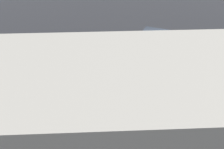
% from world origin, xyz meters
% --- Properties ---
extents(ground_plane, '(60.00, 60.00, 0.00)m').
position_xyz_m(ground_plane, '(0.00, 0.00, 0.00)').
color(ground_plane, black).
extents(kerb_strip, '(24.00, 3.20, 0.04)m').
position_xyz_m(kerb_strip, '(0.00, 4.20, 0.02)').
color(kerb_strip, gray).
rests_on(kerb_strip, ground).
extents(moving_hatchback, '(4.25, 3.18, 2.06)m').
position_xyz_m(moving_hatchback, '(-0.32, -0.58, 1.03)').
color(moving_hatchback, yellow).
rests_on(moving_hatchback, ground).
extents(fire_hydrant, '(0.42, 0.31, 0.80)m').
position_xyz_m(fire_hydrant, '(4.20, 3.20, 0.40)').
color(fire_hydrant, red).
rests_on(fire_hydrant, ground).
extents(pedestrian, '(0.29, 0.57, 1.22)m').
position_xyz_m(pedestrian, '(5.34, 3.35, 0.68)').
color(pedestrian, silver).
rests_on(pedestrian, ground).
extents(sign_post, '(0.07, 0.44, 2.40)m').
position_xyz_m(sign_post, '(3.22, 4.22, 1.58)').
color(sign_post, '#4C4C51').
rests_on(sign_post, ground).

